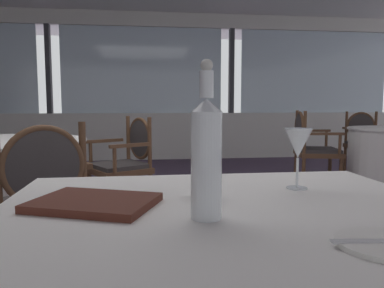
{
  "coord_description": "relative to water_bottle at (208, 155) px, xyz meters",
  "views": [
    {
      "loc": [
        -0.0,
        -2.69,
        1.0
      ],
      "look_at": [
        0.13,
        -1.63,
        0.89
      ],
      "focal_mm": 35.46,
      "sensor_mm": 36.0,
      "label": 1
    }
  ],
  "objects": [
    {
      "name": "ground_plane",
      "position": [
        -0.14,
        1.85,
        -0.89
      ],
      "size": [
        14.85,
        14.85,
        0.0
      ],
      "primitive_type": "plane",
      "color": "#47384C"
    },
    {
      "name": "window_wall_far",
      "position": [
        -0.14,
        6.14,
        0.17
      ],
      "size": [
        10.38,
        0.14,
        2.64
      ],
      "color": "silver",
      "rests_on": "ground_plane"
    },
    {
      "name": "water_bottle",
      "position": [
        0.0,
        0.0,
        0.0
      ],
      "size": [
        0.07,
        0.07,
        0.36
      ],
      "color": "white",
      "rests_on": "foreground_table"
    },
    {
      "name": "wine_glass",
      "position": [
        0.33,
        0.27,
        -0.01
      ],
      "size": [
        0.09,
        0.09,
        0.19
      ],
      "color": "white",
      "rests_on": "foreground_table"
    },
    {
      "name": "water_tumbler",
      "position": [
        0.03,
        0.22,
        -0.11
      ],
      "size": [
        0.07,
        0.07,
        0.08
      ],
      "primitive_type": "cylinder",
      "color": "white",
      "rests_on": "foreground_table"
    },
    {
      "name": "menu_book",
      "position": [
        -0.27,
        0.14,
        -0.14
      ],
      "size": [
        0.36,
        0.31,
        0.02
      ],
      "primitive_type": "cube",
      "rotation": [
        0.0,
        0.0,
        -0.38
      ],
      "color": "#512319",
      "rests_on": "foreground_table"
    },
    {
      "name": "dining_chair_0_0",
      "position": [
        -0.68,
        1.15,
        -0.35
      ],
      "size": [
        0.65,
        0.63,
        0.92
      ],
      "rotation": [
        0.0,
        0.0,
        8.38
      ],
      "color": "brown",
      "rests_on": "ground_plane"
    },
    {
      "name": "dining_chair_0_1",
      "position": [
        -0.29,
        2.61,
        -0.37
      ],
      "size": [
        0.63,
        0.65,
        0.9
      ],
      "rotation": [
        0.0,
        0.0,
        9.95
      ],
      "color": "brown",
      "rests_on": "ground_plane"
    },
    {
      "name": "dining_chair_1_1",
      "position": [
        2.85,
        3.98,
        -0.35
      ],
      "size": [
        0.6,
        0.54,
        0.91
      ],
      "rotation": [
        0.0,
        0.0,
        10.81
      ],
      "color": "brown",
      "rests_on": "ground_plane"
    },
    {
      "name": "dining_chair_1_2",
      "position": [
        1.74,
        3.23,
        -0.33
      ],
      "size": [
        0.54,
        0.6,
        0.94
      ],
      "rotation": [
        0.0,
        0.0,
        12.38
      ],
      "color": "brown",
      "rests_on": "ground_plane"
    }
  ]
}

